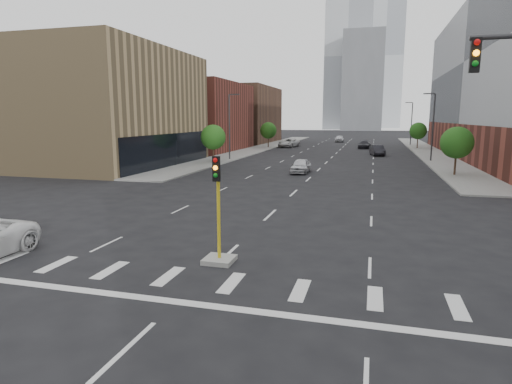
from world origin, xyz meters
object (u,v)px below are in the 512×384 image
at_px(median_traffic_signal, 219,240).
at_px(car_near_left, 301,166).
at_px(car_distant, 339,139).
at_px(car_deep_right, 364,145).
at_px(car_far_left, 289,143).
at_px(car_mid_right, 377,150).

distance_m(median_traffic_signal, car_near_left, 29.53).
relative_size(car_near_left, car_distant, 0.91).
height_order(car_near_left, car_distant, car_distant).
distance_m(median_traffic_signal, car_deep_right, 69.37).
bearing_deg(car_far_left, car_distant, 78.50).
bearing_deg(car_deep_right, car_distant, 110.89).
xyz_separation_m(car_mid_right, car_far_left, (-17.05, 15.23, 0.04)).
height_order(median_traffic_signal, car_mid_right, median_traffic_signal).
xyz_separation_m(car_mid_right, car_distant, (-8.68, 36.60, 0.02)).
bearing_deg(median_traffic_signal, car_deep_right, 86.47).
distance_m(car_far_left, car_deep_right, 14.77).
relative_size(car_near_left, car_mid_right, 0.90).
height_order(car_far_left, car_deep_right, car_far_left).
bearing_deg(median_traffic_signal, car_far_left, 98.65).
bearing_deg(median_traffic_signal, car_mid_right, 83.06).
distance_m(car_far_left, car_distant, 22.95).
height_order(median_traffic_signal, car_deep_right, median_traffic_signal).
xyz_separation_m(median_traffic_signal, car_distant, (-2.12, 90.43, -0.14)).
xyz_separation_m(car_far_left, car_distant, (8.38, 21.37, -0.03)).
bearing_deg(car_far_left, car_deep_right, 10.58).
relative_size(car_mid_right, car_far_left, 0.80).
distance_m(car_near_left, car_far_left, 40.58).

